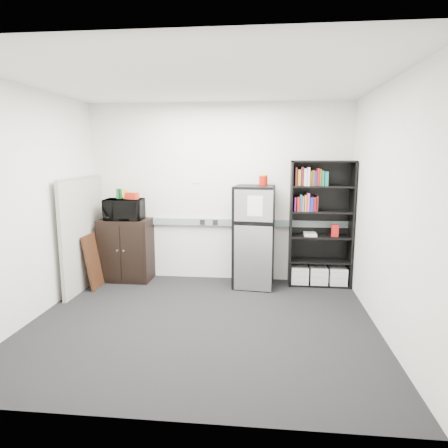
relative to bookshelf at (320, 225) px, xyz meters
name	(u,v)px	position (x,y,z in m)	size (l,w,h in m)	color
floor	(201,323)	(-1.53, -1.57, -0.91)	(4.00, 4.00, 0.00)	black
wall_back	(219,193)	(-1.53, 0.18, 0.44)	(4.00, 0.02, 2.70)	silver
wall_right	(387,210)	(0.47, -1.57, 0.44)	(0.02, 3.50, 2.70)	silver
wall_left	(30,205)	(-3.53, -1.57, 0.44)	(0.02, 3.50, 2.70)	silver
ceiling	(199,80)	(-1.53, -1.57, 1.79)	(4.00, 3.50, 0.02)	white
electrical_raceway	(219,222)	(-1.53, 0.15, -0.01)	(3.92, 0.05, 0.10)	gray
wall_note	(196,180)	(-1.88, 0.18, 0.64)	(0.14, 0.00, 0.10)	white
bookshelf	(320,225)	(0.00, 0.00, 0.00)	(0.90, 0.34, 1.85)	black
cubicle_partition	(83,233)	(-3.43, -0.49, -0.10)	(0.06, 1.30, 1.62)	#AAA597
cabinet	(126,250)	(-2.95, -0.06, -0.43)	(0.77, 0.51, 0.96)	black
microwave	(124,209)	(-2.95, -0.08, 0.20)	(0.57, 0.38, 0.31)	black
snack_box_a	(119,194)	(-3.03, -0.05, 0.43)	(0.07, 0.05, 0.15)	#1B5F2C
snack_box_b	(119,194)	(-3.03, -0.05, 0.43)	(0.07, 0.05, 0.15)	#0C3711
snack_box_c	(126,194)	(-2.92, -0.05, 0.43)	(0.07, 0.05, 0.14)	orange
snack_bag	(132,196)	(-2.81, -0.10, 0.41)	(0.18, 0.10, 0.10)	red
refrigerator	(254,237)	(-0.97, -0.14, -0.17)	(0.61, 0.64, 1.49)	black
coffee_can	(263,179)	(-0.85, -0.02, 0.67)	(0.13, 0.13, 0.17)	#B00E08
framed_poster	(96,259)	(-3.30, -0.38, -0.51)	(0.16, 0.62, 0.79)	black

